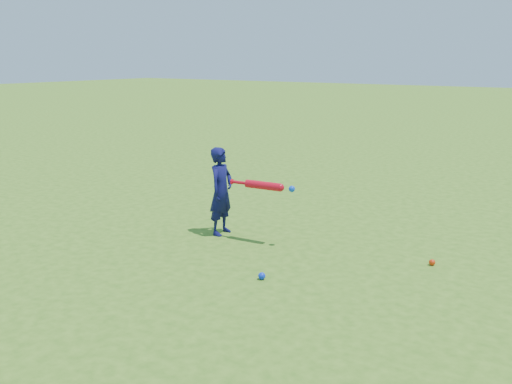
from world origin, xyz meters
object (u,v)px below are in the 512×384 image
ground_ball_blue (262,276)px  bat_swing (266,186)px  ground_ball_red (432,262)px  child (221,191)px

ground_ball_blue → bat_swing: size_ratio=0.09×
ground_ball_red → bat_swing: (-1.91, -0.36, 0.67)m
ground_ball_red → ground_ball_blue: 1.89m
bat_swing → ground_ball_blue: bearing=-63.4°
ground_ball_red → ground_ball_blue: size_ratio=0.92×
bat_swing → ground_ball_red: bearing=6.2°
child → ground_ball_blue: child is taller
ground_ball_red → ground_ball_blue: (-1.30, -1.37, 0.00)m
child → ground_ball_blue: 1.70m
ground_ball_blue → ground_ball_red: bearing=46.4°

